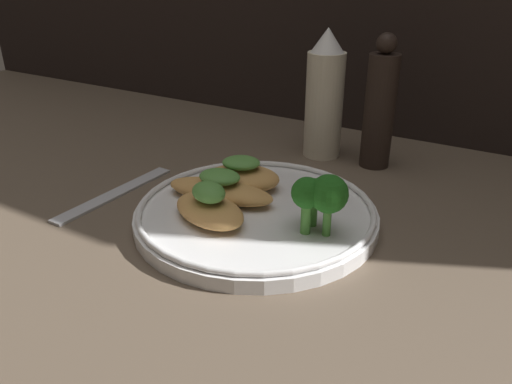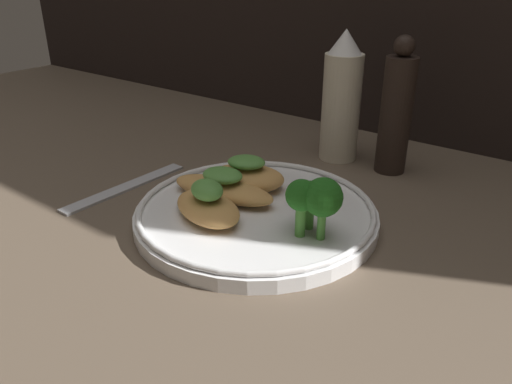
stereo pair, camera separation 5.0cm
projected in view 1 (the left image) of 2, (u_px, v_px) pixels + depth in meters
ground_plane at (256, 226)px, 52.01cm from camera, size 180.00×180.00×1.00cm
plate at (256, 213)px, 51.36cm from camera, size 24.93×24.93×2.00cm
grilled_meat_front at (209, 207)px, 48.69cm from camera, size 9.96×7.85×3.94cm
grilled_meat_middle at (219, 190)px, 52.45cm from camera, size 12.45×6.00×3.36cm
grilled_meat_back at (241, 177)px, 55.09cm from camera, size 10.13×8.85×3.79cm
broccoli_bunch at (319, 195)px, 45.42cm from camera, size 5.14×4.44×6.04cm
sauce_bottle at (324, 97)px, 65.63cm from camera, size 4.99×4.99×16.91cm
pepper_grinder at (380, 108)px, 62.33cm from camera, size 3.83×3.83×16.82cm
fork at (115, 193)px, 57.38cm from camera, size 2.34×16.84×0.60cm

